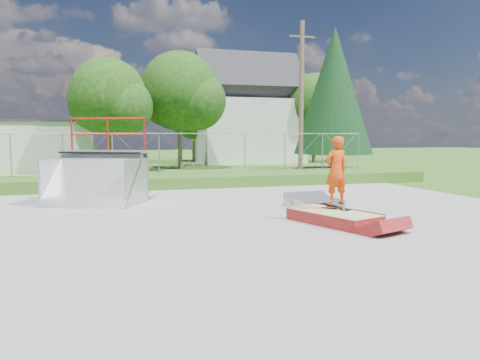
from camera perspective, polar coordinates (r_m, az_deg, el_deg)
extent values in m
plane|color=#2D611B|center=(10.95, -3.16, -6.13)|extent=(120.00, 120.00, 0.00)
cube|color=gray|center=(10.94, -3.16, -6.03)|extent=(20.00, 16.00, 0.04)
cube|color=#2D611B|center=(20.18, -9.45, -0.14)|extent=(24.00, 3.00, 0.50)
cube|color=maroon|center=(11.79, 11.33, -4.61)|extent=(1.77, 2.50, 0.32)
cube|color=tan|center=(11.76, 11.34, -3.79)|extent=(1.80, 2.52, 0.02)
cube|color=black|center=(12.09, 11.55, -3.28)|extent=(0.60, 0.79, 0.13)
imported|color=#E2430E|center=(11.99, 11.63, 0.80)|extent=(0.68, 0.49, 1.73)
cube|color=silver|center=(32.90, -26.31, 3.70)|extent=(10.00, 6.00, 3.00)
cube|color=silver|center=(38.20, 0.90, 5.93)|extent=(8.00, 6.00, 5.00)
cube|color=#2B2A2F|center=(38.38, 0.91, 11.02)|extent=(8.40, 6.08, 6.08)
cylinder|color=brown|center=(24.62, 7.48, 9.63)|extent=(0.24, 0.24, 8.00)
cylinder|color=brown|center=(28.45, -15.64, 3.32)|extent=(0.30, 0.30, 2.45)
sphere|color=#13380F|center=(28.52, -15.81, 9.72)|extent=(4.48, 4.48, 4.48)
sphere|color=#13380F|center=(27.95, -14.02, 8.70)|extent=(3.36, 3.36, 3.36)
cylinder|color=brown|center=(30.85, -7.31, 3.95)|extent=(0.30, 0.30, 2.80)
sphere|color=#13380F|center=(30.97, -7.40, 10.70)|extent=(5.12, 5.12, 5.12)
sphere|color=#13380F|center=(30.46, -5.38, 9.60)|extent=(3.84, 3.84, 3.84)
cylinder|color=brown|center=(38.18, 9.00, 4.09)|extent=(0.30, 0.30, 2.62)
sphere|color=#13380F|center=(38.26, 9.08, 9.20)|extent=(4.80, 4.80, 4.80)
sphere|color=#13380F|center=(38.08, 10.70, 8.29)|extent=(3.60, 3.60, 3.60)
cylinder|color=brown|center=(39.17, -5.59, 3.78)|extent=(0.30, 0.30, 2.10)
sphere|color=#13380F|center=(39.18, -5.63, 7.77)|extent=(3.84, 3.84, 3.84)
sphere|color=#13380F|center=(38.84, -4.43, 7.09)|extent=(2.88, 2.88, 2.88)
cylinder|color=brown|center=(31.06, 11.23, 2.43)|extent=(0.28, 0.28, 1.20)
cone|color=black|center=(31.15, 11.39, 10.63)|extent=(5.04, 5.04, 8.10)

